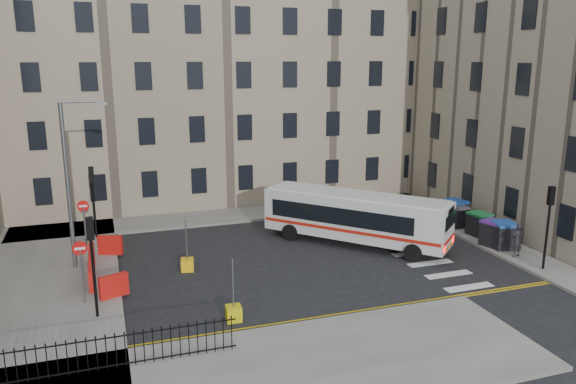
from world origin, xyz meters
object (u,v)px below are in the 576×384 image
bus (355,216)px  wheelie_bin_a (503,235)px  streetlamp (68,184)px  wheelie_bin_c (479,224)px  pedestrian (517,240)px  bollard_yellow (187,265)px  wheelie_bin_d (457,216)px  bollard_chevron (234,313)px  wheelie_bin_e (454,211)px  wheelie_bin_b (494,233)px

bus → wheelie_bin_a: bearing=-69.1°
streetlamp → wheelie_bin_c: streetlamp is taller
pedestrian → bollard_yellow: 16.75m
bus → wheelie_bin_d: size_ratio=7.16×
streetlamp → bollard_chevron: 10.71m
bollard_chevron → pedestrian: bearing=7.8°
wheelie_bin_e → bollard_yellow: size_ratio=2.52×
bus → bollard_yellow: size_ratio=15.24×
streetlamp → bollard_chevron: bearing=-51.9°
streetlamp → wheelie_bin_c: bearing=-5.4°
wheelie_bin_b → wheelie_bin_c: bearing=58.8°
wheelie_bin_c → wheelie_bin_e: (0.09, 2.52, 0.06)m
wheelie_bin_d → bollard_yellow: wheelie_bin_d is taller
wheelie_bin_a → pedestrian: pedestrian is taller
pedestrian → bollard_yellow: bearing=-24.6°
wheelie_bin_a → wheelie_bin_d: wheelie_bin_a is taller
streetlamp → wheelie_bin_e: bearing=1.2°
wheelie_bin_c → pedestrian: bearing=-105.5°
wheelie_bin_e → wheelie_bin_d: bearing=-125.0°
streetlamp → pedestrian: 22.48m
wheelie_bin_b → wheelie_bin_e: wheelie_bin_e is taller
wheelie_bin_c → wheelie_bin_e: bearing=79.1°
wheelie_bin_a → wheelie_bin_b: (-0.24, 0.45, -0.01)m
bus → wheelie_bin_e: size_ratio=6.06×
streetlamp → wheelie_bin_b: 22.14m
bollard_yellow → bollard_chevron: bearing=-81.1°
wheelie_bin_a → wheelie_bin_e: 4.81m
wheelie_bin_c → wheelie_bin_d: size_ratio=1.05×
wheelie_bin_c → wheelie_bin_e: wheelie_bin_e is taller
wheelie_bin_d → bollard_yellow: 16.62m
bollard_yellow → pedestrian: bearing=-13.2°
wheelie_bin_e → pedestrian: size_ratio=0.86×
wheelie_bin_d → pedestrian: 5.49m
streetlamp → wheelie_bin_c: (21.92, -2.07, -3.52)m
wheelie_bin_c → bollard_yellow: wheelie_bin_c is taller
wheelie_bin_b → bollard_chevron: (-15.39, -3.90, -0.55)m
wheelie_bin_d → wheelie_bin_c: bearing=-86.7°
streetlamp → bollard_yellow: size_ratio=13.57×
streetlamp → wheelie_bin_b: bearing=-10.3°
streetlamp → pedestrian: size_ratio=4.63×
bus → bollard_chevron: bearing=176.5°
bus → wheelie_bin_a: bus is taller
bollard_chevron → wheelie_bin_c: bearing=20.0°
streetlamp → pedestrian: streetlamp is taller
streetlamp → pedestrian: bearing=-14.8°
pedestrian → wheelie_bin_b: bearing=-102.1°
bus → bollard_chevron: size_ratio=15.24×
wheelie_bin_d → wheelie_bin_e: wheelie_bin_e is taller
bollard_chevron → wheelie_bin_b: bearing=14.2°
pedestrian → bollard_chevron: 15.53m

